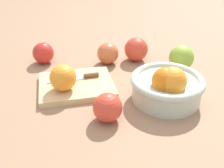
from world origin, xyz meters
TOP-DOWN VIEW (x-y plane):
  - ground_plane at (0.00, 0.00)m, footprint 2.40×2.40m
  - bowl at (-0.11, 0.11)m, footprint 0.20×0.20m
  - cutting_board at (0.13, 0.02)m, footprint 0.23×0.20m
  - orange_on_board at (0.17, 0.05)m, footprint 0.07×0.07m
  - knife at (0.12, -0.01)m, footprint 0.16×0.04m
  - apple_front_left at (-0.07, -0.15)m, footprint 0.08×0.08m
  - apple_front_left_2 at (-0.21, -0.07)m, footprint 0.08×0.08m
  - apple_front_center at (0.03, -0.14)m, footprint 0.07×0.07m
  - apple_back_right at (0.06, 0.18)m, footprint 0.07×0.07m
  - apple_front_right at (0.25, -0.16)m, footprint 0.07×0.07m

SIDE VIEW (x-z plane):
  - ground_plane at x=0.00m, z-range 0.00..0.00m
  - cutting_board at x=0.13m, z-range 0.00..0.02m
  - knife at x=0.12m, z-range 0.02..0.03m
  - apple_front_right at x=0.25m, z-range 0.00..0.07m
  - apple_back_right at x=0.06m, z-range 0.00..0.07m
  - apple_front_center at x=0.03m, z-range 0.00..0.07m
  - apple_front_left_2 at x=-0.21m, z-range 0.00..0.08m
  - apple_front_left at x=-0.07m, z-range 0.00..0.08m
  - bowl at x=-0.11m, z-range -0.01..0.10m
  - orange_on_board at x=0.17m, z-range 0.02..0.09m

